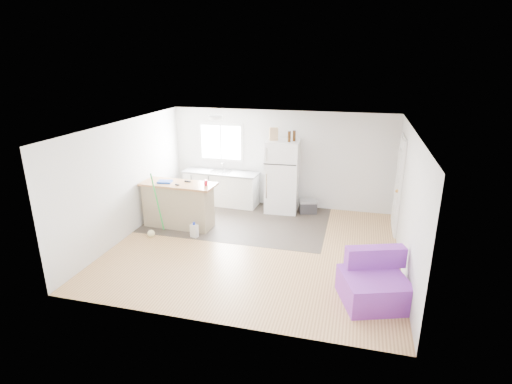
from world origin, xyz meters
TOP-DOWN VIEW (x-y plane):
  - room at (0.00, 0.00)m, footprint 5.51×5.01m
  - vinyl_zone at (-0.73, 1.25)m, footprint 4.05×2.50m
  - window at (-1.55, 2.49)m, footprint 1.18×0.06m
  - interior_door at (2.72, 1.55)m, footprint 0.11×0.92m
  - ceiling_fixture at (-1.20, 1.20)m, footprint 0.30×0.30m
  - kitchen_cabinets at (-1.47, 2.20)m, footprint 1.95×0.71m
  - peninsula at (-1.91, 0.59)m, footprint 1.66×0.69m
  - refrigerator at (0.12, 2.12)m, footprint 0.80×0.76m
  - cooler at (0.77, 2.10)m, footprint 0.48×0.39m
  - purple_seat at (2.23, -1.33)m, footprint 1.18×1.16m
  - cleaner_jug at (-1.36, 0.12)m, footprint 0.17×0.14m
  - mop at (-2.22, -0.06)m, footprint 0.23×0.40m
  - red_cup at (-1.24, 0.59)m, footprint 0.08×0.08m
  - blue_tray at (-2.19, 0.56)m, footprint 0.33×0.27m
  - tool_a at (-1.72, 0.72)m, footprint 0.15×0.07m
  - tool_b at (-1.84, 0.44)m, footprint 0.11×0.08m
  - cardboard_box at (-0.11, 2.11)m, footprint 0.22×0.16m
  - bottle_left at (0.28, 2.01)m, footprint 0.09×0.09m
  - bottle_right at (0.38, 2.13)m, footprint 0.07×0.07m

SIDE VIEW (x-z plane):
  - vinyl_zone at x=-0.73m, z-range 0.00..0.00m
  - cleaner_jug at x=-1.36m, z-range -0.02..0.31m
  - cooler at x=0.77m, z-range 0.00..0.33m
  - mop at x=-2.22m, z-range -0.48..0.94m
  - purple_seat at x=2.23m, z-range -0.10..0.67m
  - kitchen_cabinets at x=-1.47m, z-range -0.13..1.00m
  - peninsula at x=-1.91m, z-range 0.01..1.01m
  - refrigerator at x=0.12m, z-range 0.00..1.74m
  - interior_door at x=2.72m, z-range -0.03..2.07m
  - tool_b at x=-1.84m, z-range 1.01..1.03m
  - tool_a at x=-1.72m, z-range 1.01..1.04m
  - blue_tray at x=-2.19m, z-range 1.01..1.04m
  - red_cup at x=-1.24m, z-range 1.01..1.13m
  - room at x=0.00m, z-range -0.01..2.41m
  - window at x=-1.55m, z-range 1.06..2.04m
  - bottle_left at x=0.28m, z-range 1.74..1.99m
  - bottle_right at x=0.38m, z-range 1.74..1.99m
  - cardboard_box at x=-0.11m, z-range 1.74..2.04m
  - ceiling_fixture at x=-1.20m, z-range 2.32..2.40m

